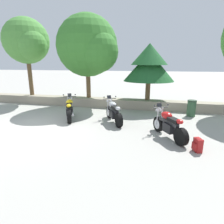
% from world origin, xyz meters
% --- Properties ---
extents(ground_plane, '(120.00, 120.00, 0.00)m').
position_xyz_m(ground_plane, '(0.00, 0.00, 0.00)').
color(ground_plane, '#A3A099').
extents(stone_wall, '(36.00, 0.80, 0.55)m').
position_xyz_m(stone_wall, '(0.00, 4.80, 0.28)').
color(stone_wall, gray).
rests_on(stone_wall, ground).
extents(motorcycle_yellow_near_left, '(1.06, 1.95, 1.18)m').
position_xyz_m(motorcycle_yellow_near_left, '(0.83, 1.84, 0.49)').
color(motorcycle_yellow_near_left, black).
rests_on(motorcycle_yellow_near_left, ground).
extents(motorcycle_silver_centre, '(1.23, 1.85, 1.18)m').
position_xyz_m(motorcycle_silver_centre, '(3.11, 1.78, 0.49)').
color(motorcycle_silver_centre, black).
rests_on(motorcycle_silver_centre, ground).
extents(motorcycle_red_far_right, '(1.23, 1.85, 1.18)m').
position_xyz_m(motorcycle_red_far_right, '(5.54, 0.41, 0.49)').
color(motorcycle_red_far_right, black).
rests_on(motorcycle_red_far_right, ground).
extents(rider_backpack, '(0.32, 0.34, 0.47)m').
position_xyz_m(rider_backpack, '(6.39, -0.60, 0.24)').
color(rider_backpack, '#A31E1E').
rests_on(rider_backpack, ground).
extents(leafy_tree_far_left, '(3.11, 2.96, 5.09)m').
position_xyz_m(leafy_tree_far_left, '(-3.41, 4.84, 4.08)').
color(leafy_tree_far_left, brown).
rests_on(leafy_tree_far_left, stone_wall).
extents(leafy_tree_mid_left, '(3.93, 3.74, 5.08)m').
position_xyz_m(leafy_tree_mid_left, '(0.90, 4.80, 3.67)').
color(leafy_tree_mid_left, brown).
rests_on(leafy_tree_mid_left, stone_wall).
extents(pine_tree_mid_right, '(2.99, 2.99, 3.31)m').
position_xyz_m(pine_tree_mid_right, '(4.52, 4.97, 2.73)').
color(pine_tree_mid_right, brown).
rests_on(pine_tree_mid_right, stone_wall).
extents(trash_bin, '(0.46, 0.46, 0.86)m').
position_xyz_m(trash_bin, '(6.88, 3.73, 0.43)').
color(trash_bin, '#335638').
rests_on(trash_bin, ground).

